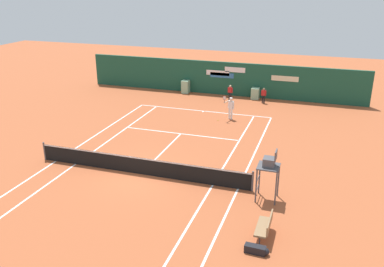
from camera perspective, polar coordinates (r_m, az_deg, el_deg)
The scene contains 10 objects.
ground_plane at distance 22.64m, azimuth -6.54°, elevation -4.99°, with size 80.00×80.00×0.01m.
tennis_net at distance 21.96m, azimuth -7.22°, elevation -4.41°, with size 12.10×0.10×1.07m.
sponsor_back_wall at distance 36.88m, azimuth 4.01°, elevation 7.59°, with size 25.00×1.02×2.93m.
umpire_chair at distance 19.21m, azimuth 10.64°, elevation -4.46°, with size 1.00×1.00×2.53m.
player_bench at distance 17.10m, azimuth 10.14°, elevation -12.45°, with size 0.54×1.48×0.88m.
equipment_bag at distance 16.33m, azimuth 9.09°, elevation -15.67°, with size 0.96×0.34×0.32m.
player_on_baseline at distance 30.32m, azimuth 5.37°, elevation 3.79°, with size 0.79×0.67×1.86m.
ball_kid_right_post at distance 35.29m, azimuth 5.32°, elevation 5.83°, with size 0.44×0.20×1.31m.
ball_kid_centre_post at distance 34.80m, azimuth 9.92°, elevation 5.37°, with size 0.43×0.18×1.29m.
tennis_ball_by_sideline at distance 30.18m, azimuth 3.63°, elevation 1.85°, with size 0.07×0.07×0.07m, color #CCE033.
Camera 1 is at (8.78, -17.86, 9.78)m, focal length 38.40 mm.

